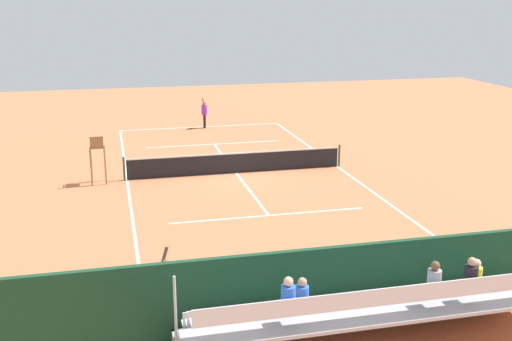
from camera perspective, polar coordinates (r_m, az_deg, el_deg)
The scene contains 13 objects.
ground_plane at distance 28.92m, azimuth -1.85°, elevation -0.22°, with size 60.00×60.00×0.00m, color #CC7047.
court_line_markings at distance 28.96m, azimuth -1.87°, elevation -0.20°, with size 10.10×22.20×0.01m.
tennis_net at distance 28.79m, azimuth -1.86°, elevation 0.74°, with size 10.30×0.10×1.07m.
backdrop_wall at distance 15.95m, azimuth 8.55°, elevation -10.13°, with size 18.00×0.16×2.00m, color #194228.
bleacher_stand at distance 14.84m, azimuth 10.67°, elevation -12.54°, with size 9.06×2.40×2.48m.
umpire_chair at distance 27.83m, azimuth -14.38°, elevation 1.46°, with size 0.67×0.67×2.14m.
courtside_bench at distance 17.57m, azimuth 14.09°, elevation -9.53°, with size 1.80×0.40×0.93m.
equipment_bag at distance 16.89m, azimuth 8.42°, elevation -11.69°, with size 0.90×0.36×0.36m, color black.
tennis_player at distance 38.99m, azimuth -4.77°, elevation 5.40°, with size 0.45×0.56×1.93m.
tennis_racket at distance 39.16m, azimuth -6.12°, elevation 3.92°, with size 0.39×0.59×0.03m.
tennis_ball_near at distance 37.17m, azimuth -2.71°, elevation 3.39°, with size 0.07×0.07×0.07m, color #CCDB33.
tennis_ball_far at distance 35.57m, azimuth -1.54°, elevation 2.84°, with size 0.07×0.07×0.07m, color #CCDB33.
line_judge at distance 15.82m, azimuth -8.17°, elevation -10.27°, with size 0.41×0.55×1.93m.
Camera 1 is at (5.59, 27.26, 7.87)m, focal length 43.47 mm.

